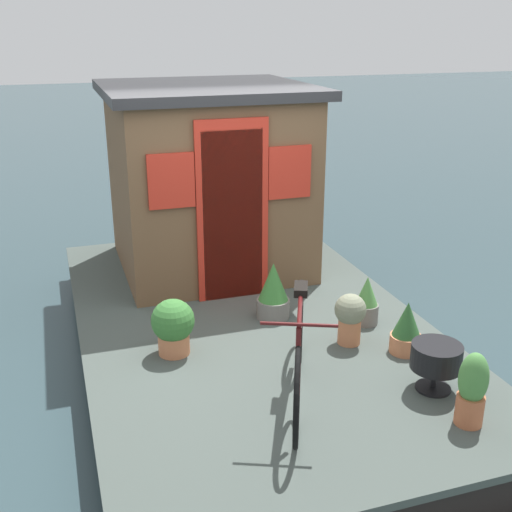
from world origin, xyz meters
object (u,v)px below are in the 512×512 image
at_px(bicycle, 299,350).
at_px(houseboat_cabin, 208,178).
at_px(potted_plant_lavender, 273,292).
at_px(potted_plant_thyme, 366,301).
at_px(potted_plant_geranium, 173,325).
at_px(potted_plant_rosemary, 350,316).
at_px(potted_plant_ivy, 406,329).
at_px(potted_plant_sage, 472,389).
at_px(charcoal_grill, 436,358).

bearing_deg(bicycle, houseboat_cabin, -1.02).
relative_size(potted_plant_lavender, potted_plant_thyme, 1.18).
xyz_separation_m(potted_plant_geranium, potted_plant_rosemary, (-0.29, -1.49, -0.00)).
xyz_separation_m(houseboat_cabin, potted_plant_thyme, (-1.93, -1.00, -0.80)).
bearing_deg(houseboat_cabin, potted_plant_ivy, -157.24).
xyz_separation_m(bicycle, potted_plant_rosemary, (0.64, -0.73, -0.13)).
bearing_deg(potted_plant_ivy, potted_plant_sage, 173.96).
height_order(bicycle, charcoal_grill, bicycle).
bearing_deg(charcoal_grill, potted_plant_geranium, 56.51).
height_order(potted_plant_ivy, potted_plant_geranium, potted_plant_geranium).
height_order(bicycle, potted_plant_lavender, bicycle).
relative_size(potted_plant_geranium, potted_plant_lavender, 0.89).
xyz_separation_m(potted_plant_ivy, potted_plant_lavender, (0.98, 0.84, 0.04)).
distance_m(bicycle, potted_plant_lavender, 1.36).
xyz_separation_m(potted_plant_lavender, potted_plant_thyme, (-0.38, -0.78, -0.04)).
bearing_deg(potted_plant_sage, potted_plant_rosemary, 11.47).
relative_size(houseboat_cabin, charcoal_grill, 5.63).
height_order(bicycle, potted_plant_ivy, bicycle).
bearing_deg(charcoal_grill, potted_plant_thyme, -1.58).
distance_m(potted_plant_rosemary, charcoal_grill, 0.92).
bearing_deg(houseboat_cabin, potted_plant_lavender, -171.85).
bearing_deg(potted_plant_sage, houseboat_cabin, 14.90).
xyz_separation_m(houseboat_cabin, bicycle, (-2.87, 0.05, -0.63)).
distance_m(houseboat_cabin, potted_plant_geranium, 2.23).
height_order(potted_plant_rosemary, charcoal_grill, potted_plant_rosemary).
bearing_deg(potted_plant_thyme, potted_plant_sage, 178.38).
height_order(houseboat_cabin, potted_plant_sage, houseboat_cabin).
xyz_separation_m(potted_plant_lavender, potted_plant_sage, (-2.03, -0.73, 0.01)).
height_order(potted_plant_lavender, potted_plant_rosemary, potted_plant_lavender).
relative_size(potted_plant_rosemary, charcoal_grill, 1.19).
height_order(potted_plant_sage, charcoal_grill, potted_plant_sage).
height_order(houseboat_cabin, potted_plant_thyme, houseboat_cabin).
bearing_deg(houseboat_cabin, potted_plant_sage, -165.10).
distance_m(potted_plant_lavender, charcoal_grill, 1.74).
relative_size(potted_plant_ivy, charcoal_grill, 1.20).
bearing_deg(potted_plant_lavender, potted_plant_sage, -160.21).
relative_size(bicycle, charcoal_grill, 4.31).
height_order(potted_plant_geranium, potted_plant_thyme, potted_plant_geranium).
height_order(potted_plant_lavender, potted_plant_sage, potted_plant_sage).
xyz_separation_m(bicycle, potted_plant_geranium, (0.93, 0.76, -0.12)).
relative_size(potted_plant_ivy, potted_plant_lavender, 0.84).
xyz_separation_m(houseboat_cabin, potted_plant_sage, (-3.57, -0.95, -0.75)).
xyz_separation_m(potted_plant_thyme, potted_plant_sage, (-1.64, 0.05, 0.05)).
xyz_separation_m(potted_plant_ivy, potted_plant_rosemary, (0.29, 0.38, 0.04)).
height_order(potted_plant_thyme, potted_plant_sage, potted_plant_sage).
relative_size(potted_plant_thyme, potted_plant_sage, 0.84).
bearing_deg(potted_plant_ivy, charcoal_grill, 170.61).
distance_m(potted_plant_lavender, potted_plant_sage, 2.15).
bearing_deg(potted_plant_thyme, potted_plant_lavender, 63.60).
xyz_separation_m(potted_plant_geranium, potted_plant_lavender, (0.40, -1.03, 0.00)).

